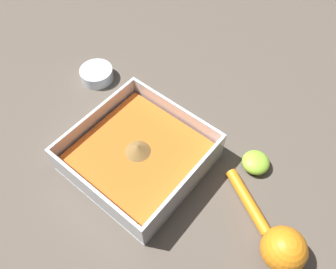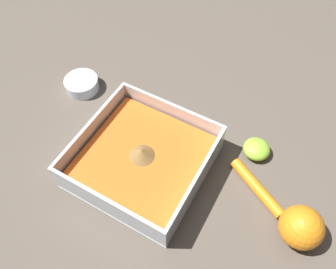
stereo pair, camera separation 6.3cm
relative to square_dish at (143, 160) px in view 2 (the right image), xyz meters
The scene contains 5 objects.
ground_plane 0.05m from the square_dish, 76.38° to the right, with size 4.00×4.00×0.00m, color brown.
square_dish is the anchor object (origin of this frame).
spice_bowl 0.25m from the square_dish, 24.88° to the right, with size 0.08×0.08×0.03m.
lemon_squeezer 0.29m from the square_dish, behind, with size 0.18×0.12×0.07m.
lemon_half 0.22m from the square_dish, 142.86° to the right, with size 0.05×0.05×0.03m.
Camera 2 is at (-0.20, 0.29, 0.56)m, focal length 35.00 mm.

